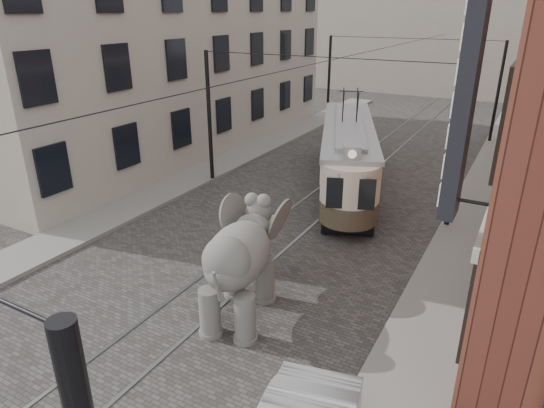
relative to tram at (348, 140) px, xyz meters
The scene contains 9 objects.
ground 8.80m from the tram, 91.33° to the right, with size 120.00×120.00×0.00m, color #464340.
tram_rails 8.80m from the tram, 91.33° to the right, with size 1.54×80.00×0.02m, color slate, non-canonical shape.
sidewalk_right 10.53m from the tram, 55.76° to the right, with size 2.00×60.00×0.15m, color slate.
sidewalk_left 11.04m from the tram, 128.16° to the right, with size 2.00×60.00×0.15m, color slate.
stucco_building 11.64m from the tram, behind, with size 7.00×24.00×10.00m, color #9F9183.
distant_block 31.84m from the tram, 90.36° to the left, with size 28.00×10.00×14.00m, color #9F9183.
catenary 3.64m from the tram, 96.44° to the right, with size 11.00×30.20×6.00m, color black, non-canonical shape.
tram is the anchor object (origin of this frame).
elephant 11.10m from the tram, 83.76° to the right, with size 2.59×4.70×2.88m, color #63615C, non-canonical shape.
Camera 1 is at (7.36, -11.38, 7.65)m, focal length 31.35 mm.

